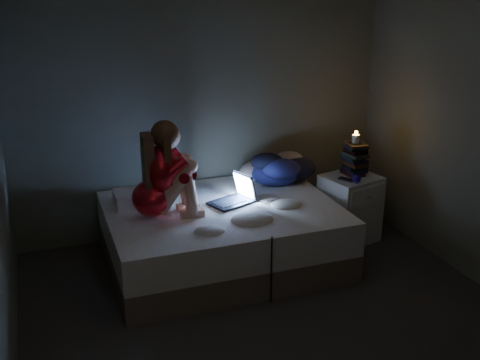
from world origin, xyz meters
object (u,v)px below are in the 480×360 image
laptop (231,189)px  candle (356,140)px  woman (151,171)px  phone (343,179)px  nightstand (349,208)px  bed (222,235)px

laptop → candle: 1.28m
woman → candle: woman is taller
candle → phone: candle is taller
woman → nightstand: woman is taller
candle → woman: bearing=-175.9°
woman → nightstand: size_ratio=1.27×
laptop → phone: laptop is taller
bed → nightstand: nightstand is taller
nightstand → laptop: bearing=166.6°
bed → candle: 1.52m
nightstand → phone: size_ratio=4.57×
woman → phone: bearing=3.4°
nightstand → candle: bearing=31.9°
laptop → nightstand: (1.20, 0.02, -0.35)m
nightstand → candle: (0.04, 0.05, 0.66)m
nightstand → candle: candle is taller
bed → candle: (1.34, 0.11, 0.71)m
woman → phone: 1.81m
woman → nightstand: (1.90, 0.09, -0.62)m
bed → woman: bearing=-176.8°
laptop → candle: candle is taller
nightstand → phone: bearing=-173.8°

